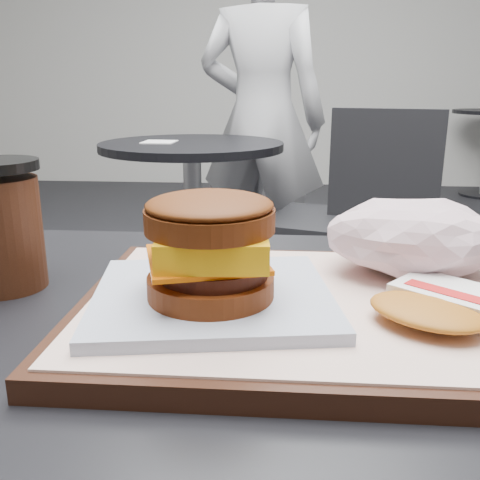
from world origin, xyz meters
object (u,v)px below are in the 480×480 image
Objects in this scene: crumpled_wrapper at (412,237)px; patron at (262,121)px; breakfast_sandwich at (211,259)px; serving_tray at (308,309)px; hash_brown at (443,305)px; neighbor_chair at (348,210)px; neighbor_table at (193,194)px; coffee_cup at (1,228)px.

patron reaches higher than crumpled_wrapper.
breakfast_sandwich is 0.20m from crumpled_wrapper.
hash_brown is (0.10, -0.03, 0.02)m from serving_tray.
neighbor_chair is at bearing 81.70° from serving_tray.
serving_tray is 1.78× the size of breakfast_sandwich.
serving_tray is at bearing -143.71° from crumpled_wrapper.
crumpled_wrapper is at bearing 90.86° from hash_brown.
neighbor_table is (-0.37, 1.62, -0.23)m from serving_tray.
breakfast_sandwich is 2.08m from patron.
breakfast_sandwich reaches higher than serving_tray.
crumpled_wrapper is 0.18× the size of neighbor_chair.
coffee_cup is at bearing 160.00° from breakfast_sandwich.
breakfast_sandwich is 0.13× the size of patron.
coffee_cup reaches higher than breakfast_sandwich.
serving_tray is 2.81× the size of hash_brown.
crumpled_wrapper is at bearing 2.53° from coffee_cup.
coffee_cup reaches higher than serving_tray.
hash_brown is at bearing -89.14° from crumpled_wrapper.
breakfast_sandwich is (-0.08, -0.02, 0.05)m from serving_tray.
breakfast_sandwich is at bearing 177.18° from hash_brown.
crumpled_wrapper reaches higher than hash_brown.
breakfast_sandwich is 1.72× the size of coffee_cup.
crumpled_wrapper is (0.18, 0.09, -0.00)m from breakfast_sandwich.
patron is (0.17, 2.00, -0.03)m from coffee_cup.
serving_tray is 0.09m from breakfast_sandwich.
hash_brown is 1.09× the size of coffee_cup.
neighbor_table is at bearing 102.84° from serving_tray.
serving_tray is 0.30m from coffee_cup.
hash_brown is at bearing -12.43° from coffee_cup.
neighbor_chair is at bearing 85.06° from crumpled_wrapper.
coffee_cup reaches higher than hash_brown.
coffee_cup is 0.14× the size of neighbor_chair.
neighbor_chair is (0.60, -0.06, -0.04)m from neighbor_table.
crumpled_wrapper is at bearing -94.94° from neighbor_chair.
crumpled_wrapper is (-0.00, 0.10, 0.02)m from hash_brown.
crumpled_wrapper is 0.10× the size of patron.
serving_tray is 0.24× the size of patron.
neighbor_table is (-0.47, 1.65, -0.25)m from hash_brown.
serving_tray is 1.67m from neighbor_table.
breakfast_sandwich is at bearing -79.94° from neighbor_table.
coffee_cup is 1.62m from neighbor_chair.
crumpled_wrapper is at bearing 109.48° from patron.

